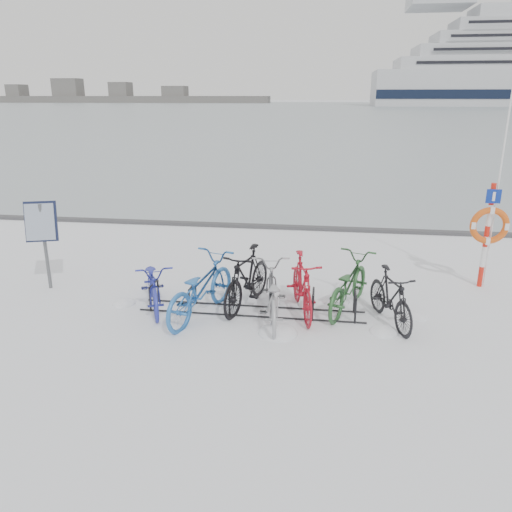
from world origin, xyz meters
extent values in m
plane|color=white|center=(0.00, 0.00, 0.00)|extent=(900.00, 900.00, 0.00)
cube|color=#95A1A8|center=(0.00, 155.00, 0.01)|extent=(400.00, 298.00, 0.02)
cube|color=#3F3F42|center=(0.00, 5.90, 0.05)|extent=(400.00, 0.25, 0.10)
cylinder|color=black|center=(-1.80, -0.22, 0.22)|extent=(0.04, 0.04, 0.44)
cylinder|color=black|center=(-1.80, 0.22, 0.22)|extent=(0.04, 0.04, 0.44)
cylinder|color=black|center=(-1.80, 0.00, 0.44)|extent=(0.04, 0.44, 0.04)
cylinder|color=black|center=(-1.08, -0.22, 0.22)|extent=(0.04, 0.04, 0.44)
cylinder|color=black|center=(-1.08, 0.22, 0.22)|extent=(0.04, 0.04, 0.44)
cylinder|color=black|center=(-1.08, 0.00, 0.44)|extent=(0.04, 0.44, 0.04)
cylinder|color=black|center=(-0.36, -0.22, 0.22)|extent=(0.04, 0.04, 0.44)
cylinder|color=black|center=(-0.36, 0.22, 0.22)|extent=(0.04, 0.04, 0.44)
cylinder|color=black|center=(-0.36, 0.00, 0.44)|extent=(0.04, 0.44, 0.04)
cylinder|color=black|center=(0.36, -0.22, 0.22)|extent=(0.04, 0.04, 0.44)
cylinder|color=black|center=(0.36, 0.22, 0.22)|extent=(0.04, 0.04, 0.44)
cylinder|color=black|center=(0.36, 0.00, 0.44)|extent=(0.04, 0.44, 0.04)
cylinder|color=black|center=(1.08, -0.22, 0.22)|extent=(0.04, 0.04, 0.44)
cylinder|color=black|center=(1.08, 0.22, 0.22)|extent=(0.04, 0.04, 0.44)
cylinder|color=black|center=(1.08, 0.00, 0.44)|extent=(0.04, 0.44, 0.04)
cylinder|color=black|center=(1.80, -0.22, 0.22)|extent=(0.04, 0.04, 0.44)
cylinder|color=black|center=(1.80, 0.22, 0.22)|extent=(0.04, 0.04, 0.44)
cylinder|color=black|center=(1.80, 0.00, 0.44)|extent=(0.04, 0.44, 0.04)
cylinder|color=black|center=(0.00, -0.22, 0.02)|extent=(4.00, 0.03, 0.03)
cylinder|color=black|center=(0.00, 0.22, 0.02)|extent=(4.00, 0.03, 0.03)
cylinder|color=#595B5E|center=(-4.18, 0.59, 0.86)|extent=(0.07, 0.07, 1.71)
cube|color=black|center=(-4.18, 0.56, 1.38)|extent=(0.63, 0.39, 0.77)
cube|color=#8C99AD|center=(-4.18, 0.52, 1.38)|extent=(0.55, 0.32, 0.69)
cylinder|color=red|center=(4.38, 1.90, 0.21)|extent=(0.10, 0.10, 0.42)
cylinder|color=silver|center=(4.38, 1.90, 0.63)|extent=(0.10, 0.10, 0.42)
cylinder|color=red|center=(4.38, 1.90, 1.05)|extent=(0.10, 0.10, 0.42)
cylinder|color=silver|center=(4.38, 1.90, 1.47)|extent=(0.10, 0.10, 0.42)
cylinder|color=red|center=(4.38, 1.90, 1.89)|extent=(0.10, 0.10, 0.42)
torus|color=#D45214|center=(4.38, 1.81, 1.29)|extent=(0.73, 0.12, 0.73)
cube|color=navy|center=(4.38, 1.82, 1.86)|extent=(0.27, 0.03, 0.27)
cylinder|color=silver|center=(4.48, 1.95, 1.91)|extent=(0.03, 0.03, 3.82)
cube|color=#525252|center=(-120.00, 260.00, 1.75)|extent=(180.00, 12.00, 3.50)
cube|color=#525252|center=(-150.00, 260.00, 5.50)|extent=(24.00, 10.00, 8.00)
cube|color=#525252|center=(-90.00, 260.00, 5.00)|extent=(20.00, 10.00, 6.00)
imported|color=#282F9D|center=(-1.80, 0.00, 0.47)|extent=(1.28, 1.90, 0.94)
imported|color=#2763AE|center=(-0.86, -0.24, 0.55)|extent=(1.31, 2.21, 1.09)
imported|color=black|center=(-0.13, 0.28, 0.56)|extent=(1.02, 1.94, 1.12)
imported|color=#939499|center=(0.38, -0.25, 0.50)|extent=(0.94, 1.99, 1.00)
imported|color=#AC1222|center=(0.88, 0.12, 0.54)|extent=(0.90, 1.87, 1.08)
imported|color=#265228|center=(1.68, 0.41, 0.51)|extent=(1.29, 2.04, 1.01)
imported|color=black|center=(2.37, -0.09, 0.49)|extent=(0.95, 1.68, 0.97)
ellipsoid|color=white|center=(2.87, 0.20, 0.00)|extent=(0.42, 0.42, 0.15)
ellipsoid|color=white|center=(0.55, -0.77, 0.00)|extent=(0.65, 0.65, 0.23)
ellipsoid|color=white|center=(-2.41, 0.03, 0.00)|extent=(0.43, 0.43, 0.15)
ellipsoid|color=white|center=(-0.74, 0.71, 0.00)|extent=(0.43, 0.43, 0.15)
ellipsoid|color=white|center=(0.63, 0.44, 0.00)|extent=(0.37, 0.37, 0.13)
ellipsoid|color=white|center=(1.49, 0.70, 0.00)|extent=(0.52, 0.52, 0.18)
ellipsoid|color=white|center=(2.26, -0.49, 0.00)|extent=(0.47, 0.47, 0.17)
camera|label=1|loc=(1.22, -8.08, 3.68)|focal=35.00mm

